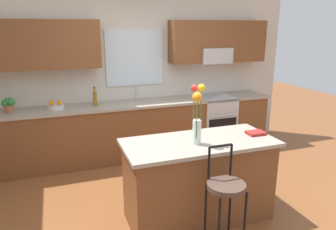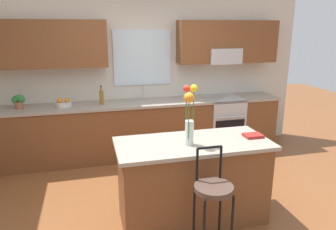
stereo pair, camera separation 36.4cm
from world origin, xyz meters
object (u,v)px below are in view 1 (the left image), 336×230
potted_plant_small (8,104)px  oven_range (214,122)px  kitchen_island (199,179)px  cookbook (256,133)px  flower_vase (197,114)px  bottle_olive_oil (95,98)px  bar_stool_near (226,190)px  fruit_bowl_oranges (56,106)px

potted_plant_small → oven_range: bearing=-0.4°
kitchen_island → cookbook: cookbook is taller
flower_vase → potted_plant_small: (-1.98, 2.04, -0.20)m
kitchen_island → cookbook: (0.69, -0.02, 0.47)m
kitchen_island → cookbook: size_ratio=8.25×
bottle_olive_oil → cookbook: bearing=-52.1°
oven_range → bar_stool_near: bearing=-115.7°
kitchen_island → potted_plant_small: potted_plant_small is taller
kitchen_island → bottle_olive_oil: bottle_olive_oil is taller
oven_range → bar_stool_near: bar_stool_near is taller
kitchen_island → oven_range: bearing=58.0°
bar_stool_near → bottle_olive_oil: bottle_olive_oil is taller
kitchen_island → bottle_olive_oil: (-0.85, 1.96, 0.57)m
cookbook → bottle_olive_oil: bottle_olive_oil is taller
bar_stool_near → fruit_bowl_oranges: bearing=119.3°
bar_stool_near → flower_vase: bearing=98.4°
flower_vase → oven_range: bearing=57.4°
potted_plant_small → cookbook: bearing=-35.8°
kitchen_island → flower_vase: flower_vase is taller
fruit_bowl_oranges → potted_plant_small: 0.63m
oven_range → fruit_bowl_oranges: size_ratio=3.83×
bar_stool_near → flower_vase: 0.80m
oven_range → potted_plant_small: 3.32m
cookbook → bottle_olive_oil: (-1.54, 1.98, 0.10)m
kitchen_island → fruit_bowl_oranges: fruit_bowl_oranges is taller
bar_stool_near → cookbook: bar_stool_near is taller
kitchen_island → fruit_bowl_oranges: 2.48m
bar_stool_near → potted_plant_small: 3.30m
bar_stool_near → flower_vase: size_ratio=1.65×
kitchen_island → bar_stool_near: 0.61m
oven_range → cookbook: (-0.52, -1.96, 0.48)m
bar_stool_near → potted_plant_small: bearing=128.9°
fruit_bowl_oranges → potted_plant_small: potted_plant_small is taller
oven_range → fruit_bowl_oranges: (-2.64, 0.02, 0.50)m
potted_plant_small → fruit_bowl_oranges: bearing=0.0°
flower_vase → cookbook: bearing=4.5°
oven_range → kitchen_island: same height
fruit_bowl_oranges → kitchen_island: bearing=-53.9°
flower_vase → bottle_olive_oil: 2.20m
flower_vase → potted_plant_small: flower_vase is taller
cookbook → flower_vase: bearing=-175.5°
flower_vase → bottle_olive_oil: size_ratio=2.14×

